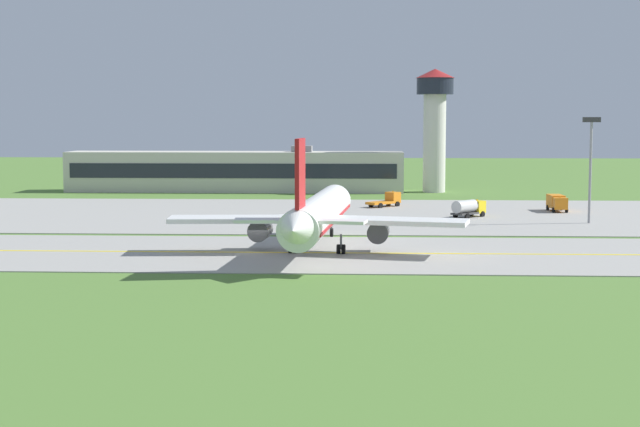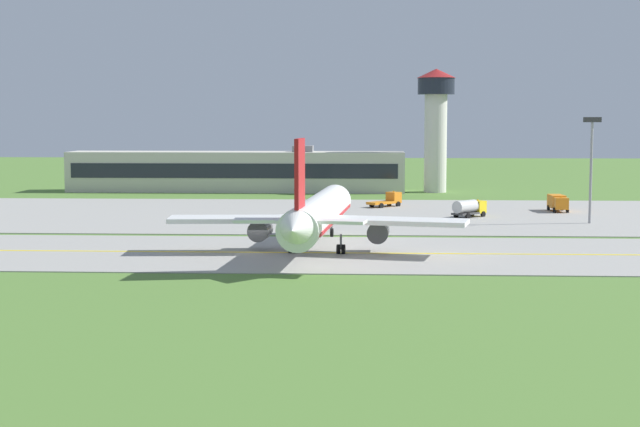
% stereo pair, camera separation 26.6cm
% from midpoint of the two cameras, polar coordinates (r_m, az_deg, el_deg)
% --- Properties ---
extents(ground_plane, '(500.00, 500.00, 0.00)m').
position_cam_midpoint_polar(ground_plane, '(104.82, -3.83, -2.35)').
color(ground_plane, '#517A33').
extents(taxiway_strip, '(240.00, 28.00, 0.10)m').
position_cam_midpoint_polar(taxiway_strip, '(104.82, -3.83, -2.33)').
color(taxiway_strip, '#9E9B93').
rests_on(taxiway_strip, ground).
extents(apron_pad, '(140.00, 52.00, 0.10)m').
position_cam_midpoint_polar(apron_pad, '(145.85, 1.97, -0.06)').
color(apron_pad, '#9E9B93').
rests_on(apron_pad, ground).
extents(taxiway_centreline, '(220.00, 0.60, 0.01)m').
position_cam_midpoint_polar(taxiway_centreline, '(104.81, -3.83, -2.30)').
color(taxiway_centreline, yellow).
rests_on(taxiway_centreline, taxiway_strip).
extents(airplane_lead, '(32.44, 39.65, 12.70)m').
position_cam_midpoint_polar(airplane_lead, '(104.86, -0.16, -0.06)').
color(airplane_lead, white).
rests_on(airplane_lead, ground).
extents(service_truck_baggage, '(5.75, 6.17, 2.59)m').
position_cam_midpoint_polar(service_truck_baggage, '(137.85, -1.21, 0.08)').
color(service_truck_baggage, silver).
rests_on(service_truck_baggage, ground).
extents(service_truck_fuel, '(5.52, 5.84, 2.65)m').
position_cam_midpoint_polar(service_truck_fuel, '(142.92, 8.71, 0.36)').
color(service_truck_fuel, yellow).
rests_on(service_truck_fuel, ground).
extents(service_truck_catering, '(2.53, 6.07, 2.60)m').
position_cam_midpoint_polar(service_truck_catering, '(154.72, 13.76, 0.66)').
color(service_truck_catering, orange).
rests_on(service_truck_catering, ground).
extents(service_truck_pushback, '(5.92, 6.03, 2.59)m').
position_cam_midpoint_polar(service_truck_pushback, '(158.94, 3.97, 0.81)').
color(service_truck_pushback, orange).
rests_on(service_truck_pushback, ground).
extents(terminal_building, '(66.43, 9.21, 9.12)m').
position_cam_midpoint_polar(terminal_building, '(192.39, -5.05, 2.48)').
color(terminal_building, beige).
rests_on(terminal_building, ground).
extents(control_tower, '(7.60, 7.60, 24.13)m').
position_cam_midpoint_polar(control_tower, '(191.13, 6.75, 5.65)').
color(control_tower, silver).
rests_on(control_tower, ground).
extents(apron_light_mast, '(2.40, 0.50, 14.70)m').
position_cam_midpoint_polar(apron_light_mast, '(137.85, 15.63, 3.27)').
color(apron_light_mast, gray).
rests_on(apron_light_mast, ground).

